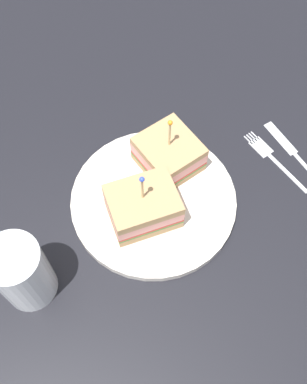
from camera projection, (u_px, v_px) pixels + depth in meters
ground_plane at (153, 206)px, 69.06cm from camera, size 107.29×107.29×2.00cm
plate at (153, 201)px, 67.63cm from camera, size 24.41×24.41×1.27cm
sandwich_half_front at (143, 206)px, 63.32cm from camera, size 11.66×10.65×10.57cm
sandwich_half_back at (169, 154)px, 67.80cm from camera, size 11.58×11.62×10.46cm
drink_glass at (23, 274)px, 57.59cm from camera, size 7.02×7.02×11.16cm
fork at (269, 155)px, 72.07cm from camera, size 9.80×10.84×0.35cm
knife at (289, 148)px, 72.75cm from camera, size 8.51×11.14×0.35cm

